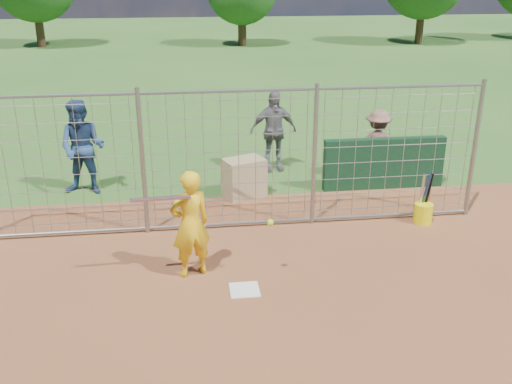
{
  "coord_description": "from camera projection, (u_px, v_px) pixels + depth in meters",
  "views": [
    {
      "loc": [
        -0.77,
        -7.41,
        4.41
      ],
      "look_at": [
        0.3,
        0.8,
        1.15
      ],
      "focal_mm": 40.0,
      "sensor_mm": 36.0,
      "label": 1
    }
  ],
  "objects": [
    {
      "name": "bystander_a",
      "position": [
        83.0,
        148.0,
        11.64
      ],
      "size": [
        1.09,
        0.93,
        1.97
      ],
      "primitive_type": "imported",
      "rotation": [
        0.0,
        0.0,
        -0.21
      ],
      "color": "navy",
      "rests_on": "ground"
    },
    {
      "name": "dugout_wall",
      "position": [
        384.0,
        163.0,
        12.08
      ],
      "size": [
        2.6,
        0.2,
        1.1
      ],
      "primitive_type": "cube",
      "color": "#11381E",
      "rests_on": "ground"
    },
    {
      "name": "bystander_c",
      "position": [
        377.0,
        145.0,
        12.49
      ],
      "size": [
        1.14,
        0.82,
        1.58
      ],
      "primitive_type": "imported",
      "rotation": [
        0.0,
        0.0,
        2.89
      ],
      "color": "brown",
      "rests_on": "ground"
    },
    {
      "name": "batter",
      "position": [
        190.0,
        224.0,
        8.5
      ],
      "size": [
        0.72,
        0.6,
        1.69
      ],
      "primitive_type": "imported",
      "rotation": [
        0.0,
        0.0,
        3.51
      ],
      "color": "yellow",
      "rests_on": "ground"
    },
    {
      "name": "equipment_in_play",
      "position": [
        188.0,
        205.0,
        8.14
      ],
      "size": [
        2.05,
        0.19,
        0.5
      ],
      "color": "silver",
      "rests_on": "ground"
    },
    {
      "name": "backstop_fence",
      "position": [
        230.0,
        162.0,
        9.93
      ],
      "size": [
        9.08,
        0.08,
        2.6
      ],
      "color": "gray",
      "rests_on": "ground"
    },
    {
      "name": "ground",
      "position": [
        243.0,
        284.0,
        8.55
      ],
      "size": [
        100.0,
        100.0,
        0.0
      ],
      "primitive_type": "plane",
      "color": "#2D591E",
      "rests_on": "ground"
    },
    {
      "name": "equipment_bin",
      "position": [
        244.0,
        178.0,
        11.69
      ],
      "size": [
        0.94,
        0.8,
        0.8
      ],
      "primitive_type": "cube",
      "rotation": [
        0.0,
        0.0,
        0.37
      ],
      "color": "tan",
      "rests_on": "ground"
    },
    {
      "name": "home_plate",
      "position": [
        245.0,
        290.0,
        8.36
      ],
      "size": [
        0.43,
        0.43,
        0.02
      ],
      "primitive_type": "cube",
      "color": "silver",
      "rests_on": "ground"
    },
    {
      "name": "bucket_with_bats",
      "position": [
        423.0,
        210.0,
        10.5
      ],
      "size": [
        0.34,
        0.35,
        0.97
      ],
      "color": "yellow",
      "rests_on": "ground"
    },
    {
      "name": "bystander_b",
      "position": [
        273.0,
        131.0,
        13.05
      ],
      "size": [
        1.14,
        0.59,
        1.87
      ],
      "primitive_type": "imported",
      "rotation": [
        0.0,
        0.0,
        0.13
      ],
      "color": "slate",
      "rests_on": "ground"
    }
  ]
}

